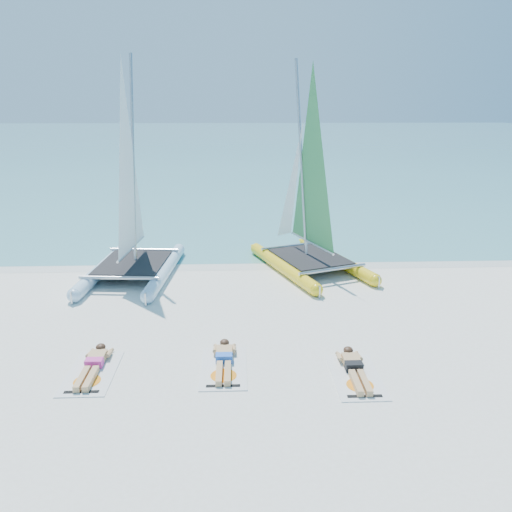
{
  "coord_description": "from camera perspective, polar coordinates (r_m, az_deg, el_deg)",
  "views": [
    {
      "loc": [
        0.22,
        -11.45,
        5.6
      ],
      "look_at": [
        0.71,
        1.2,
        1.63
      ],
      "focal_mm": 35.0,
      "sensor_mm": 36.0,
      "label": 1
    }
  ],
  "objects": [
    {
      "name": "catamaran_blue",
      "position": [
        16.71,
        -14.19,
        5.04
      ],
      "size": [
        2.99,
        5.54,
        7.3
      ],
      "rotation": [
        0.0,
        0.0,
        -0.08
      ],
      "color": "#C0DCFC",
      "rests_on": "ground"
    },
    {
      "name": "catamaran_yellow",
      "position": [
        17.32,
        5.55,
        6.18
      ],
      "size": [
        4.18,
        5.8,
        7.17
      ],
      "rotation": [
        0.0,
        0.0,
        0.36
      ],
      "color": "yellow",
      "rests_on": "ground"
    },
    {
      "name": "sea",
      "position": [
        74.66,
        -2.45,
        13.07
      ],
      "size": [
        140.0,
        115.0,
        0.01
      ],
      "primitive_type": "cube",
      "color": "#6AABB1",
      "rests_on": "ground"
    },
    {
      "name": "sunbather_a",
      "position": [
        11.64,
        -18.06,
        -11.64
      ],
      "size": [
        0.37,
        1.73,
        0.26
      ],
      "color": "tan",
      "rests_on": "towel_a"
    },
    {
      "name": "sunbather_b",
      "position": [
        11.31,
        -3.68,
        -11.65
      ],
      "size": [
        0.37,
        1.73,
        0.26
      ],
      "color": "tan",
      "rests_on": "towel_b"
    },
    {
      "name": "ground",
      "position": [
        12.75,
        -3.03,
        -8.69
      ],
      "size": [
        140.0,
        140.0,
        0.0
      ],
      "primitive_type": "plane",
      "color": "white",
      "rests_on": "ground"
    },
    {
      "name": "wet_sand_strip",
      "position": [
        17.85,
        -2.82,
        -0.9
      ],
      "size": [
        140.0,
        1.4,
        0.01
      ],
      "primitive_type": "cube",
      "color": "silver",
      "rests_on": "ground"
    },
    {
      "name": "towel_a",
      "position": [
        11.53,
        -18.26,
        -12.57
      ],
      "size": [
        1.0,
        1.85,
        0.02
      ],
      "primitive_type": "cube",
      "color": "silver",
      "rests_on": "ground"
    },
    {
      "name": "towel_b",
      "position": [
        11.19,
        -3.69,
        -12.61
      ],
      "size": [
        1.0,
        1.85,
        0.02
      ],
      "primitive_type": "cube",
      "color": "silver",
      "rests_on": "ground"
    },
    {
      "name": "sunbather_c",
      "position": [
        11.16,
        11.16,
        -12.38
      ],
      "size": [
        0.37,
        1.73,
        0.26
      ],
      "color": "tan",
      "rests_on": "towel_c"
    },
    {
      "name": "towel_c",
      "position": [
        11.06,
        11.36,
        -13.36
      ],
      "size": [
        1.0,
        1.85,
        0.02
      ],
      "primitive_type": "cube",
      "color": "silver",
      "rests_on": "ground"
    }
  ]
}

